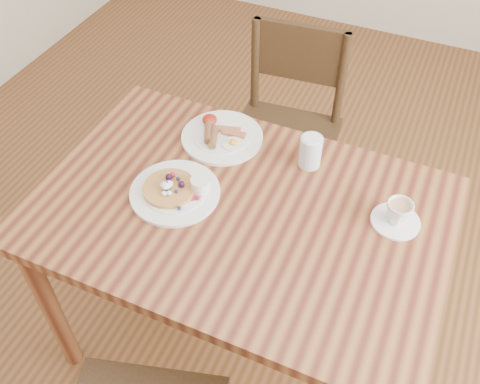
{
  "coord_description": "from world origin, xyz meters",
  "views": [
    {
      "loc": [
        0.42,
        -0.94,
        1.91
      ],
      "look_at": [
        0.0,
        0.0,
        0.82
      ],
      "focal_mm": 40.0,
      "sensor_mm": 36.0,
      "label": 1
    }
  ],
  "objects_px": {
    "pancake_plate": "(176,190)",
    "breakfast_plate": "(221,136)",
    "water_glass": "(311,152)",
    "dining_table": "(240,230)",
    "chair_far": "(287,126)",
    "teacup_saucer": "(397,215)"
  },
  "relations": [
    {
      "from": "chair_far",
      "to": "pancake_plate",
      "type": "height_order",
      "value": "chair_far"
    },
    {
      "from": "dining_table",
      "to": "teacup_saucer",
      "type": "distance_m",
      "value": 0.46
    },
    {
      "from": "pancake_plate",
      "to": "breakfast_plate",
      "type": "relative_size",
      "value": 1.0
    },
    {
      "from": "dining_table",
      "to": "water_glass",
      "type": "height_order",
      "value": "water_glass"
    },
    {
      "from": "pancake_plate",
      "to": "breakfast_plate",
      "type": "distance_m",
      "value": 0.28
    },
    {
      "from": "breakfast_plate",
      "to": "teacup_saucer",
      "type": "height_order",
      "value": "teacup_saucer"
    },
    {
      "from": "chair_far",
      "to": "breakfast_plate",
      "type": "xyz_separation_m",
      "value": [
        -0.08,
        -0.45,
        0.27
      ]
    },
    {
      "from": "water_glass",
      "to": "pancake_plate",
      "type": "bearing_deg",
      "value": -138.68
    },
    {
      "from": "dining_table",
      "to": "teacup_saucer",
      "type": "relative_size",
      "value": 8.57
    },
    {
      "from": "breakfast_plate",
      "to": "water_glass",
      "type": "distance_m",
      "value": 0.31
    },
    {
      "from": "dining_table",
      "to": "pancake_plate",
      "type": "xyz_separation_m",
      "value": [
        -0.2,
        -0.02,
        0.11
      ]
    },
    {
      "from": "pancake_plate",
      "to": "teacup_saucer",
      "type": "xyz_separation_m",
      "value": [
        0.62,
        0.15,
        0.02
      ]
    },
    {
      "from": "breakfast_plate",
      "to": "water_glass",
      "type": "relative_size",
      "value": 2.55
    },
    {
      "from": "dining_table",
      "to": "breakfast_plate",
      "type": "height_order",
      "value": "breakfast_plate"
    },
    {
      "from": "chair_far",
      "to": "teacup_saucer",
      "type": "height_order",
      "value": "chair_far"
    },
    {
      "from": "breakfast_plate",
      "to": "teacup_saucer",
      "type": "bearing_deg",
      "value": -11.86
    },
    {
      "from": "dining_table",
      "to": "chair_far",
      "type": "bearing_deg",
      "value": 98.14
    },
    {
      "from": "dining_table",
      "to": "chair_far",
      "type": "relative_size",
      "value": 1.36
    },
    {
      "from": "breakfast_plate",
      "to": "teacup_saucer",
      "type": "distance_m",
      "value": 0.62
    },
    {
      "from": "chair_far",
      "to": "water_glass",
      "type": "relative_size",
      "value": 8.3
    },
    {
      "from": "pancake_plate",
      "to": "water_glass",
      "type": "distance_m",
      "value": 0.43
    },
    {
      "from": "pancake_plate",
      "to": "teacup_saucer",
      "type": "relative_size",
      "value": 1.93
    }
  ]
}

